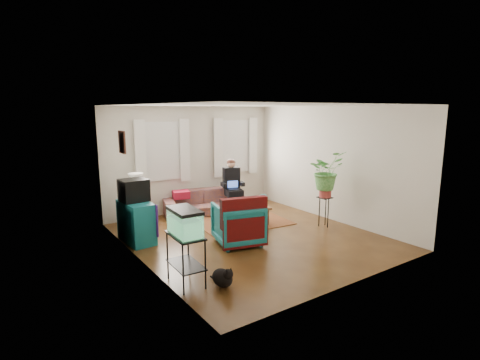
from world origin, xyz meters
TOP-DOWN VIEW (x-y plane):
  - floor at (0.00, 0.00)m, footprint 4.50×5.00m
  - ceiling at (0.00, 0.00)m, footprint 4.50×5.00m
  - wall_back at (0.00, 2.50)m, footprint 4.50×0.01m
  - wall_front at (0.00, -2.50)m, footprint 4.50×0.01m
  - wall_left at (-2.25, 0.00)m, footprint 0.01×5.00m
  - wall_right at (2.25, 0.00)m, footprint 0.01×5.00m
  - window_left at (-0.80, 2.48)m, footprint 1.08×0.04m
  - window_right at (1.25, 2.48)m, footprint 1.08×0.04m
  - curtains_left at (-0.80, 2.40)m, footprint 1.36×0.06m
  - curtains_right at (1.25, 2.40)m, footprint 1.36×0.06m
  - picture_frame at (-2.21, 0.85)m, footprint 0.04×0.32m
  - area_rug at (0.41, 0.99)m, footprint 2.14×1.78m
  - sofa at (0.08, 2.05)m, footprint 2.13×1.29m
  - seated_person at (0.77, 1.86)m, footprint 0.64×0.72m
  - side_table at (-1.65, 1.93)m, footprint 0.53×0.53m
  - table_lamp at (-1.65, 1.93)m, footprint 0.39×0.39m
  - dresser at (-1.99, 1.02)m, footprint 0.50×0.91m
  - crt_tv at (-1.98, 1.11)m, footprint 0.51×0.47m
  - aquarium_stand at (-2.00, -1.13)m, footprint 0.41×0.69m
  - aquarium at (-2.00, -1.13)m, footprint 0.37×0.63m
  - black_cat at (-1.62, -1.51)m, footprint 0.25×0.39m
  - armchair at (-0.43, -0.16)m, footprint 1.01×0.97m
  - serape_throw at (-0.51, -0.48)m, footprint 0.89×0.41m
  - coffee_table at (0.38, 0.70)m, footprint 1.10×0.78m
  - cup_a at (0.14, 0.67)m, footprint 0.14×0.14m
  - cup_b at (0.38, 0.53)m, footprint 0.11×0.11m
  - bowl at (0.66, 0.72)m, footprint 0.24×0.24m
  - snack_tray at (0.15, 0.90)m, footprint 0.38×0.38m
  - birdcage at (0.67, 0.48)m, footprint 0.20×0.20m
  - plant_stand at (1.72, -0.34)m, footprint 0.28×0.28m
  - potted_plant at (1.72, -0.34)m, footprint 0.76×0.66m

SIDE VIEW (x-z plane):
  - floor at x=0.00m, z-range -0.01..0.01m
  - area_rug at x=0.41m, z-range 0.00..0.01m
  - black_cat at x=-1.62m, z-range 0.00..0.33m
  - coffee_table at x=0.38m, z-range 0.00..0.41m
  - side_table at x=-1.65m, z-range 0.00..0.62m
  - plant_stand at x=1.72m, z-range 0.00..0.66m
  - aquarium_stand at x=-2.00m, z-range 0.00..0.75m
  - sofa at x=0.08m, z-range 0.00..0.78m
  - dresser at x=-1.99m, z-range 0.00..0.79m
  - snack_tray at x=0.15m, z-range 0.41..0.45m
  - armchair at x=-0.43m, z-range 0.00..0.86m
  - bowl at x=0.66m, z-range 0.41..0.46m
  - cup_b at x=0.38m, z-range 0.41..0.50m
  - cup_a at x=0.14m, z-range 0.41..0.50m
  - birdcage at x=0.67m, z-range 0.41..0.70m
  - seated_person at x=0.77m, z-range 0.00..1.19m
  - serape_throw at x=-0.51m, z-range 0.26..0.97m
  - table_lamp at x=-1.65m, z-range 0.60..1.17m
  - aquarium at x=-2.00m, z-range 0.75..1.15m
  - crt_tv at x=-1.98m, z-range 0.79..1.22m
  - potted_plant at x=1.72m, z-range 0.69..1.52m
  - wall_back at x=0.00m, z-range 0.00..2.60m
  - wall_front at x=0.00m, z-range 0.00..2.60m
  - wall_left at x=-2.25m, z-range 0.00..2.60m
  - wall_right at x=2.25m, z-range 0.00..2.60m
  - curtains_left at x=-0.80m, z-range 0.80..2.30m
  - curtains_right at x=1.25m, z-range 0.80..2.30m
  - window_left at x=-0.80m, z-range 0.86..2.24m
  - window_right at x=1.25m, z-range 0.86..2.24m
  - picture_frame at x=-2.21m, z-range 1.75..2.15m
  - ceiling at x=0.00m, z-range 2.60..2.60m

